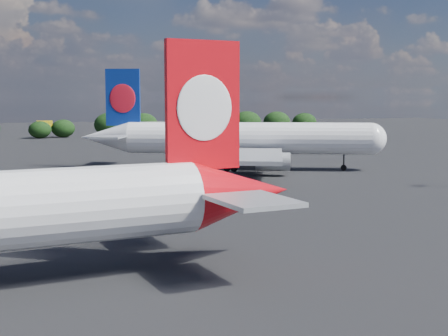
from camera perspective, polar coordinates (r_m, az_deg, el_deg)
name	(u,v)px	position (r m, az deg, el deg)	size (l,w,h in m)	color
ground	(1,193)	(91.09, -19.68, -2.14)	(500.00, 500.00, 0.00)	black
china_southern_airliner	(237,139)	(112.93, 1.23, 2.67)	(53.18, 51.25, 18.21)	white
billboard_yellow	(45,126)	(212.58, -16.08, 3.75)	(5.00, 0.30, 5.50)	yellow
horizon_treeline	(38,126)	(210.16, -16.65, 3.68)	(205.40, 14.21, 8.71)	black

